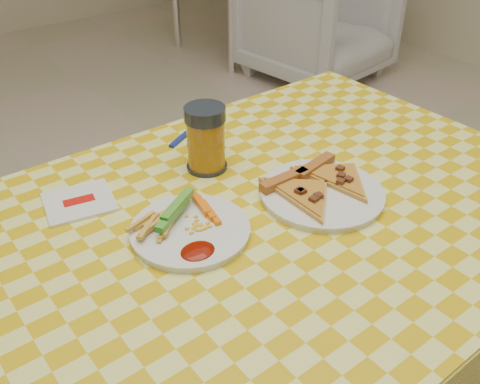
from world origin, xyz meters
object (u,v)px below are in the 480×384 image
plate_right (322,194)px  drink_glass (206,139)px  table (261,243)px  plate_left (190,231)px  bg_chair (319,16)px

plate_right → drink_glass: (-0.12, 0.23, 0.06)m
plate_right → drink_glass: size_ratio=1.70×
table → plate_right: (0.13, -0.03, 0.08)m
plate_left → plate_right: size_ratio=0.88×
table → plate_left: bearing=168.1°
table → drink_glass: drink_glass is taller
bg_chair → table: bearing=-144.7°
drink_glass → plate_right: bearing=-63.5°
plate_left → drink_glass: drink_glass is taller
plate_left → bg_chair: size_ratio=0.27×
table → drink_glass: (0.01, 0.20, 0.14)m
table → plate_left: size_ratio=5.95×
plate_left → drink_glass: (0.16, 0.17, 0.06)m
plate_right → bg_chair: (1.83, 1.80, -0.36)m
table → plate_right: bearing=-13.3°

